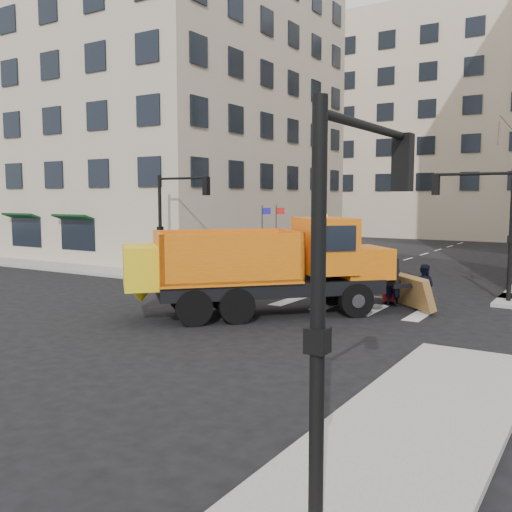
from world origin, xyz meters
The scene contains 15 objects.
ground centered at (0.00, 0.00, 0.00)m, with size 120.00×120.00×0.00m, color black.
sidewalk_back centered at (0.00, 8.50, 0.07)m, with size 64.00×5.00×0.15m, color gray.
sidewalk_near_right centered at (9.00, -6.00, 0.07)m, with size 3.00×14.00×0.15m, color gray.
building_left centered at (-20.00, 20.00, 13.00)m, with size 24.00×22.00×26.00m, color tan.
building_far centered at (0.00, 52.00, 12.00)m, with size 30.00×18.00×24.00m, color #BEAD91.
traffic_light_left centered at (-8.00, 7.50, 2.70)m, with size 0.18×0.18×5.40m, color black.
traffic_light_right centered at (8.50, 9.50, 2.70)m, with size 0.18×0.18×5.40m, color black.
traffic_light_near centered at (9.00, -9.00, 2.70)m, with size 0.18×0.18×5.40m, color black.
crowd_barriers centered at (-0.75, 7.60, 0.55)m, with size 12.60×0.60×1.10m, color #9EA0A5, non-canonical shape.
plow_truck centered at (1.24, 2.50, 1.88)m, with size 9.64×9.87×4.23m.
cop_a centered at (4.70, 6.66, 0.96)m, with size 0.70×0.46×1.93m, color black.
cop_b centered at (5.90, 6.61, 0.87)m, with size 0.85×0.66×1.75m, color black.
cop_c centered at (4.50, 7.00, 0.83)m, with size 0.97×0.41×1.66m, color black.
worker centered at (-5.02, 8.15, 1.01)m, with size 1.11×0.64×1.71m, color #CAE21A.
newspaper_box centered at (4.43, 6.96, 0.70)m, with size 0.45×0.40×1.10m, color #A30C10.
Camera 1 is at (11.83, -14.89, 4.26)m, focal length 40.00 mm.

